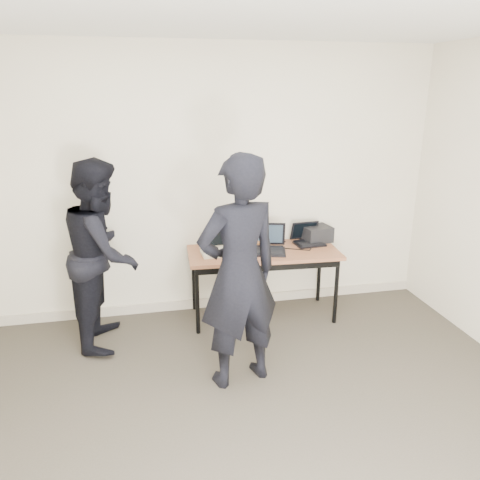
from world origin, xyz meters
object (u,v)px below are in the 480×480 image
object	(u,v)px
laptop_center	(268,245)
leather_satchel	(241,233)
equipment_box	(317,234)
laptop_beige	(214,249)
laptop_right	(308,239)
person_typist	(239,274)
person_observer	(103,253)
desk	(263,256)

from	to	relation	value
laptop_center	leather_satchel	world-z (taller)	laptop_center
equipment_box	laptop_beige	bearing A→B (deg)	-171.50
laptop_beige	equipment_box	world-z (taller)	laptop_beige
leather_satchel	laptop_beige	bearing A→B (deg)	-140.05
laptop_right	person_typist	world-z (taller)	person_typist
equipment_box	person_observer	xyz separation A→B (m)	(-2.16, -0.33, 0.05)
leather_satchel	person_typist	xyz separation A→B (m)	(-0.29, -1.26, 0.07)
laptop_beige	equipment_box	size ratio (longest dim) A/B	0.99
desk	laptop_right	xyz separation A→B (m)	(0.51, 0.14, 0.11)
desk	person_typist	size ratio (longest dim) A/B	0.83
laptop_beige	person_typist	world-z (taller)	person_typist
person_typist	leather_satchel	bearing A→B (deg)	-118.76
laptop_center	person_typist	bearing A→B (deg)	-101.68
laptop_center	person_typist	size ratio (longest dim) A/B	0.23
desk	equipment_box	xyz separation A→B (m)	(0.63, 0.19, 0.14)
equipment_box	laptop_right	bearing A→B (deg)	-155.87
equipment_box	person_observer	distance (m)	2.19
leather_satchel	equipment_box	size ratio (longest dim) A/B	1.35
desk	person_typist	xyz separation A→B (m)	(-0.47, -1.03, 0.26)
laptop_center	person_typist	distance (m)	1.16
person_observer	person_typist	bearing A→B (deg)	-124.94
desk	laptop_beige	xyz separation A→B (m)	(-0.49, 0.02, 0.10)
laptop_center	laptop_right	bearing A→B (deg)	31.37
laptop_beige	person_observer	bearing A→B (deg)	-174.57
laptop_center	leather_satchel	bearing A→B (deg)	148.05
equipment_box	person_typist	distance (m)	1.65
desk	person_observer	size ratio (longest dim) A/B	0.89
laptop_center	leather_satchel	size ratio (longest dim) A/B	1.11
laptop_center	laptop_right	size ratio (longest dim) A/B	1.31
laptop_beige	laptop_center	xyz separation A→B (m)	(0.53, -0.03, 0.02)
desk	laptop_center	bearing A→B (deg)	-3.26
laptop_right	person_typist	bearing A→B (deg)	-134.91
laptop_right	equipment_box	bearing A→B (deg)	19.02
laptop_center	laptop_right	world-z (taller)	laptop_center
laptop_right	person_observer	size ratio (longest dim) A/B	0.19
laptop_beige	desk	bearing A→B (deg)	-6.22
leather_satchel	laptop_center	bearing A→B (deg)	-39.56
desk	laptop_beige	bearing A→B (deg)	179.97
laptop_right	equipment_box	world-z (taller)	laptop_right
laptop_beige	equipment_box	bearing A→B (deg)	5.07
laptop_right	laptop_center	bearing A→B (deg)	-168.28
laptop_beige	laptop_right	bearing A→B (deg)	3.04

